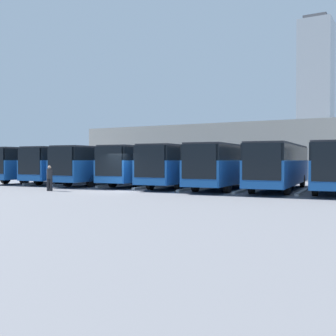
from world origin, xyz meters
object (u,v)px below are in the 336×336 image
(bus_3, at_px, (184,164))
(bus_5, at_px, (106,164))
(bus_1, at_px, (280,165))
(bus_6, at_px, (76,163))
(bus_7, at_px, (44,163))
(bus_4, at_px, (148,164))
(pedestrian, at_px, (50,177))
(bus_2, at_px, (227,164))

(bus_3, xyz_separation_m, bus_5, (7.29, 0.37, 0.00))
(bus_1, distance_m, bus_6, 18.24)
(bus_6, xyz_separation_m, bus_7, (3.65, 0.35, 0.00))
(bus_4, bearing_deg, bus_7, -1.47)
(bus_6, bearing_deg, bus_3, 174.03)
(bus_1, relative_size, bus_3, 1.00)
(bus_1, xyz_separation_m, bus_4, (10.94, -0.53, 0.00))
(bus_4, height_order, pedestrian, bus_4)
(bus_2, distance_m, pedestrian, 12.35)
(bus_4, distance_m, bus_7, 10.97)
(bus_2, xyz_separation_m, bus_7, (18.24, -0.08, 0.00))
(bus_1, xyz_separation_m, bus_7, (21.88, 0.24, 0.00))
(bus_1, distance_m, bus_7, 21.89)
(bus_3, xyz_separation_m, bus_4, (3.65, -0.51, 0.00))
(bus_4, distance_m, bus_5, 3.75)
(bus_1, xyz_separation_m, bus_5, (14.59, 0.35, 0.00))
(bus_2, relative_size, bus_5, 1.00)
(bus_7, distance_m, pedestrian, 11.80)
(bus_1, bearing_deg, bus_7, -4.88)
(bus_5, relative_size, pedestrian, 7.25)
(bus_2, bearing_deg, bus_7, -5.77)
(bus_1, height_order, pedestrian, bus_1)
(bus_3, bearing_deg, bus_1, 174.33)
(bus_4, relative_size, pedestrian, 7.25)
(bus_2, bearing_deg, pedestrian, 33.89)
(bus_1, bearing_deg, bus_4, -8.29)
(bus_4, distance_m, pedestrian, 9.00)
(bus_4, bearing_deg, bus_1, 171.71)
(bus_1, bearing_deg, pedestrian, 26.23)
(bus_4, bearing_deg, bus_3, 166.52)
(bus_2, distance_m, bus_6, 14.60)
(bus_6, distance_m, pedestrian, 9.72)
(bus_1, xyz_separation_m, pedestrian, (13.17, 8.15, -0.85))
(pedestrian, bearing_deg, bus_3, 30.58)
(bus_2, xyz_separation_m, bus_4, (7.29, -0.85, 0.00))
(bus_5, xyz_separation_m, bus_7, (7.29, -0.11, 0.00))
(bus_7, bearing_deg, bus_2, 174.23)
(bus_3, height_order, bus_4, same)
(bus_2, height_order, bus_6, same)
(bus_6, relative_size, pedestrian, 7.25)
(bus_7, bearing_deg, bus_4, 178.53)
(bus_2, relative_size, bus_7, 1.00)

